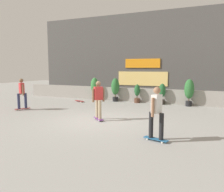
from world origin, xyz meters
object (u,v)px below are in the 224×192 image
(potted_plant_3, at_px, (162,93))
(skateboard_near_camera, at_px, (79,101))
(potted_plant_0, at_px, (95,87))
(skater_foreground, at_px, (22,93))
(potted_plant_4, at_px, (189,90))
(skater_far_left, at_px, (156,111))
(potted_plant_1, at_px, (115,88))
(potted_plant_2, at_px, (137,93))
(skater_by_wall_left, at_px, (98,99))

(potted_plant_3, distance_m, skateboard_near_camera, 5.41)
(potted_plant_0, relative_size, skater_foreground, 0.92)
(potted_plant_4, height_order, skateboard_near_camera, potted_plant_4)
(skater_foreground, distance_m, skater_far_left, 8.19)
(potted_plant_1, distance_m, potted_plant_4, 4.74)
(potted_plant_0, bearing_deg, skateboard_near_camera, -112.60)
(potted_plant_2, distance_m, potted_plant_4, 3.22)
(potted_plant_0, relative_size, potted_plant_1, 1.00)
(skater_far_left, bearing_deg, potted_plant_1, 122.03)
(skater_by_wall_left, bearing_deg, skater_foreground, 174.35)
(potted_plant_0, xyz_separation_m, skater_foreground, (-1.73, -4.97, 0.02))
(potted_plant_0, height_order, potted_plant_4, potted_plant_4)
(potted_plant_0, height_order, skater_foreground, skater_foreground)
(potted_plant_2, bearing_deg, potted_plant_1, -180.00)
(potted_plant_1, bearing_deg, potted_plant_3, 0.00)
(potted_plant_0, relative_size, potted_plant_2, 1.31)
(potted_plant_2, height_order, skater_by_wall_left, skater_by_wall_left)
(potted_plant_2, bearing_deg, potted_plant_4, -0.00)
(potted_plant_4, bearing_deg, skateboard_near_camera, -170.01)
(potted_plant_4, height_order, skater_far_left, skater_far_left)
(skater_far_left, bearing_deg, potted_plant_2, 112.50)
(potted_plant_1, relative_size, skateboard_near_camera, 1.91)
(potted_plant_0, distance_m, skater_foreground, 5.26)
(potted_plant_4, bearing_deg, potted_plant_0, 180.00)
(potted_plant_3, bearing_deg, skater_foreground, -142.44)
(potted_plant_2, relative_size, skater_far_left, 0.70)
(potted_plant_1, relative_size, potted_plant_4, 0.97)
(potted_plant_0, distance_m, potted_plant_3, 4.74)
(potted_plant_0, distance_m, potted_plant_2, 3.13)
(potted_plant_0, xyz_separation_m, potted_plant_1, (1.58, 0.00, -0.00))
(skater_far_left, bearing_deg, potted_plant_4, 88.50)
(skater_foreground, height_order, skateboard_near_camera, skater_foreground)
(skater_far_left, bearing_deg, potted_plant_3, 100.84)
(potted_plant_2, xyz_separation_m, skateboard_near_camera, (-3.61, -1.20, -0.57))
(skater_foreground, relative_size, skateboard_near_camera, 2.07)
(potted_plant_3, height_order, skateboard_near_camera, potted_plant_3)
(potted_plant_2, bearing_deg, skateboard_near_camera, -161.62)
(skateboard_near_camera, bearing_deg, skater_far_left, -42.50)
(skater_by_wall_left, distance_m, skater_far_left, 3.49)
(potted_plant_3, relative_size, skater_by_wall_left, 0.76)
(potted_plant_0, height_order, potted_plant_3, potted_plant_0)
(potted_plant_2, distance_m, skateboard_near_camera, 3.85)
(potted_plant_1, bearing_deg, skateboard_near_camera, -149.96)
(skater_by_wall_left, distance_m, skater_foreground, 4.91)
(potted_plant_3, relative_size, skater_foreground, 0.76)
(potted_plant_3, relative_size, skater_far_left, 0.76)
(potted_plant_0, xyz_separation_m, potted_plant_3, (4.73, 0.00, -0.20))
(potted_plant_4, distance_m, skater_foreground, 9.46)
(potted_plant_1, relative_size, skater_by_wall_left, 0.92)
(skateboard_near_camera, bearing_deg, skater_by_wall_left, -49.29)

